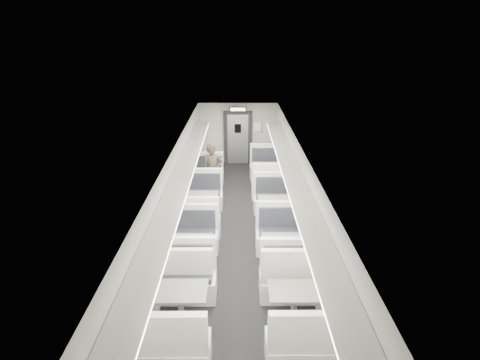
{
  "coord_description": "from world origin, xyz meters",
  "views": [
    {
      "loc": [
        0.02,
        -8.16,
        5.0
      ],
      "look_at": [
        0.06,
        1.2,
        1.21
      ],
      "focal_mm": 28.0,
      "sensor_mm": 36.0,
      "label": 1
    }
  ],
  "objects_px": {
    "booth_left_a": "(207,181)",
    "booth_left_c": "(193,254)",
    "booth_right_d": "(294,308)",
    "booth_left_d": "(181,308)",
    "passenger": "(213,171)",
    "exit_sign": "(238,109)",
    "booth_right_c": "(283,255)",
    "booth_right_a": "(268,176)",
    "vestibule_door": "(238,138)",
    "booth_right_b": "(275,212)",
    "booth_left_b": "(202,207)"
  },
  "relations": [
    {
      "from": "booth_right_b",
      "to": "booth_left_d",
      "type": "bearing_deg",
      "value": -117.7
    },
    {
      "from": "booth_left_a",
      "to": "booth_left_c",
      "type": "height_order",
      "value": "booth_left_c"
    },
    {
      "from": "booth_right_a",
      "to": "booth_right_c",
      "type": "distance_m",
      "value": 4.76
    },
    {
      "from": "booth_left_a",
      "to": "booth_right_a",
      "type": "relative_size",
      "value": 0.87
    },
    {
      "from": "booth_left_c",
      "to": "passenger",
      "type": "bearing_deg",
      "value": 86.94
    },
    {
      "from": "booth_left_c",
      "to": "vestibule_door",
      "type": "bearing_deg",
      "value": 81.93
    },
    {
      "from": "booth_right_c",
      "to": "vestibule_door",
      "type": "xyz_separation_m",
      "value": [
        -1.0,
        7.15,
        0.63
      ]
    },
    {
      "from": "booth_right_c",
      "to": "vestibule_door",
      "type": "distance_m",
      "value": 7.24
    },
    {
      "from": "booth_left_c",
      "to": "booth_right_d",
      "type": "xyz_separation_m",
      "value": [
        2.0,
        -1.74,
        0.02
      ]
    },
    {
      "from": "booth_right_c",
      "to": "passenger",
      "type": "distance_m",
      "value": 4.43
    },
    {
      "from": "exit_sign",
      "to": "booth_left_a",
      "type": "bearing_deg",
      "value": -114.04
    },
    {
      "from": "booth_left_b",
      "to": "booth_right_c",
      "type": "relative_size",
      "value": 0.96
    },
    {
      "from": "booth_left_c",
      "to": "booth_right_d",
      "type": "distance_m",
      "value": 2.65
    },
    {
      "from": "passenger",
      "to": "exit_sign",
      "type": "xyz_separation_m",
      "value": [
        0.79,
        2.63,
        1.42
      ]
    },
    {
      "from": "booth_right_d",
      "to": "passenger",
      "type": "bearing_deg",
      "value": 107.49
    },
    {
      "from": "booth_left_b",
      "to": "exit_sign",
      "type": "xyz_separation_m",
      "value": [
        1.0,
        4.25,
        1.89
      ]
    },
    {
      "from": "booth_left_b",
      "to": "booth_right_c",
      "type": "bearing_deg",
      "value": -50.31
    },
    {
      "from": "booth_left_c",
      "to": "booth_right_b",
      "type": "xyz_separation_m",
      "value": [
        2.0,
        2.04,
        0.01
      ]
    },
    {
      "from": "booth_right_b",
      "to": "passenger",
      "type": "xyz_separation_m",
      "value": [
        -1.79,
        1.89,
        0.48
      ]
    },
    {
      "from": "booth_right_b",
      "to": "passenger",
      "type": "height_order",
      "value": "passenger"
    },
    {
      "from": "vestibule_door",
      "to": "booth_left_b",
      "type": "bearing_deg",
      "value": -101.92
    },
    {
      "from": "booth_left_a",
      "to": "booth_right_b",
      "type": "bearing_deg",
      "value": -48.74
    },
    {
      "from": "booth_left_c",
      "to": "booth_left_a",
      "type": "bearing_deg",
      "value": 90.0
    },
    {
      "from": "passenger",
      "to": "booth_right_c",
      "type": "bearing_deg",
      "value": -74.91
    },
    {
      "from": "booth_right_b",
      "to": "passenger",
      "type": "bearing_deg",
      "value": 133.42
    },
    {
      "from": "booth_right_b",
      "to": "vestibule_door",
      "type": "relative_size",
      "value": 1.03
    },
    {
      "from": "booth_right_d",
      "to": "exit_sign",
      "type": "relative_size",
      "value": 3.63
    },
    {
      "from": "booth_right_c",
      "to": "vestibule_door",
      "type": "bearing_deg",
      "value": 97.97
    },
    {
      "from": "booth_left_d",
      "to": "passenger",
      "type": "height_order",
      "value": "passenger"
    },
    {
      "from": "booth_left_c",
      "to": "booth_right_c",
      "type": "relative_size",
      "value": 0.93
    },
    {
      "from": "booth_left_c",
      "to": "booth_right_a",
      "type": "height_order",
      "value": "booth_right_a"
    },
    {
      "from": "booth_left_d",
      "to": "booth_right_c",
      "type": "relative_size",
      "value": 1.02
    },
    {
      "from": "booth_right_a",
      "to": "booth_right_d",
      "type": "bearing_deg",
      "value": -90.0
    },
    {
      "from": "booth_left_b",
      "to": "vestibule_door",
      "type": "xyz_separation_m",
      "value": [
        1.0,
        4.74,
        0.65
      ]
    },
    {
      "from": "booth_left_a",
      "to": "vestibule_door",
      "type": "distance_m",
      "value": 2.99
    },
    {
      "from": "booth_left_d",
      "to": "booth_right_a",
      "type": "height_order",
      "value": "booth_left_d"
    },
    {
      "from": "booth_left_b",
      "to": "booth_right_a",
      "type": "xyz_separation_m",
      "value": [
        2.0,
        2.35,
        0.02
      ]
    },
    {
      "from": "booth_right_b",
      "to": "booth_left_a",
      "type": "bearing_deg",
      "value": 131.26
    },
    {
      "from": "booth_right_a",
      "to": "vestibule_door",
      "type": "distance_m",
      "value": 2.66
    },
    {
      "from": "booth_left_b",
      "to": "exit_sign",
      "type": "relative_size",
      "value": 3.53
    },
    {
      "from": "booth_right_c",
      "to": "booth_right_d",
      "type": "xyz_separation_m",
      "value": [
        0.0,
        -1.65,
        -0.0
      ]
    },
    {
      "from": "booth_left_d",
      "to": "booth_right_d",
      "type": "xyz_separation_m",
      "value": [
        2.0,
        0.02,
        -0.01
      ]
    },
    {
      "from": "booth_left_a",
      "to": "passenger",
      "type": "relative_size",
      "value": 1.15
    },
    {
      "from": "booth_right_d",
      "to": "passenger",
      "type": "xyz_separation_m",
      "value": [
        -1.79,
        5.68,
        0.46
      ]
    },
    {
      "from": "passenger",
      "to": "vestibule_door",
      "type": "height_order",
      "value": "vestibule_door"
    },
    {
      "from": "booth_left_c",
      "to": "booth_right_d",
      "type": "height_order",
      "value": "booth_right_d"
    },
    {
      "from": "booth_left_d",
      "to": "booth_right_b",
      "type": "xyz_separation_m",
      "value": [
        2.0,
        3.81,
        -0.03
      ]
    },
    {
      "from": "passenger",
      "to": "vestibule_door",
      "type": "relative_size",
      "value": 0.82
    },
    {
      "from": "booth_left_a",
      "to": "vestibule_door",
      "type": "height_order",
      "value": "vestibule_door"
    },
    {
      "from": "booth_left_c",
      "to": "booth_left_d",
      "type": "relative_size",
      "value": 0.92
    }
  ]
}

